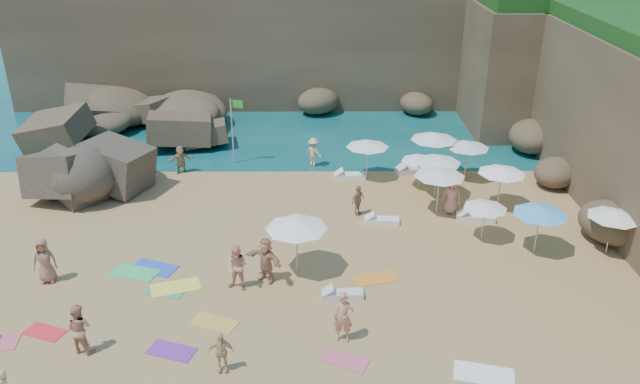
{
  "coord_description": "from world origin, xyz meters",
  "views": [
    {
      "loc": [
        1.82,
        -22.37,
        13.9
      ],
      "look_at": [
        2.0,
        3.0,
        2.0
      ],
      "focal_mm": 35.0,
      "sensor_mm": 36.0,
      "label": 1
    }
  ],
  "objects_px": {
    "parasol_2": "(468,144)",
    "flag_pole": "(234,123)",
    "parasol_0": "(368,144)",
    "person_stand_2": "(313,152)",
    "rock_outcrop": "(109,188)",
    "person_stand_1": "(79,328)",
    "lounger_0": "(413,170)",
    "person_stand_5": "(181,159)",
    "person_stand_3": "(358,200)",
    "person_stand_4": "(452,196)",
    "parasol_1": "(420,158)"
  },
  "relations": [
    {
      "from": "parasol_1",
      "to": "person_stand_2",
      "type": "bearing_deg",
      "value": 151.43
    },
    {
      "from": "rock_outcrop",
      "to": "person_stand_1",
      "type": "distance_m",
      "value": 13.61
    },
    {
      "from": "parasol_2",
      "to": "lounger_0",
      "type": "bearing_deg",
      "value": 161.92
    },
    {
      "from": "parasol_0",
      "to": "lounger_0",
      "type": "relative_size",
      "value": 1.17
    },
    {
      "from": "rock_outcrop",
      "to": "person_stand_2",
      "type": "bearing_deg",
      "value": 15.4
    },
    {
      "from": "lounger_0",
      "to": "parasol_2",
      "type": "bearing_deg",
      "value": -31.67
    },
    {
      "from": "person_stand_1",
      "to": "person_stand_3",
      "type": "height_order",
      "value": "person_stand_1"
    },
    {
      "from": "person_stand_4",
      "to": "person_stand_5",
      "type": "height_order",
      "value": "person_stand_4"
    },
    {
      "from": "person_stand_2",
      "to": "person_stand_5",
      "type": "relative_size",
      "value": 1.07
    },
    {
      "from": "person_stand_3",
      "to": "person_stand_4",
      "type": "bearing_deg",
      "value": -48.23
    },
    {
      "from": "rock_outcrop",
      "to": "person_stand_4",
      "type": "relative_size",
      "value": 3.95
    },
    {
      "from": "person_stand_1",
      "to": "person_stand_4",
      "type": "distance_m",
      "value": 17.76
    },
    {
      "from": "parasol_2",
      "to": "person_stand_1",
      "type": "xyz_separation_m",
      "value": [
        -16.11,
        -14.32,
        -1.09
      ]
    },
    {
      "from": "lounger_0",
      "to": "person_stand_3",
      "type": "distance_m",
      "value": 6.2
    },
    {
      "from": "parasol_0",
      "to": "person_stand_5",
      "type": "bearing_deg",
      "value": 175.39
    },
    {
      "from": "rock_outcrop",
      "to": "lounger_0",
      "type": "distance_m",
      "value": 16.64
    },
    {
      "from": "parasol_2",
      "to": "person_stand_5",
      "type": "relative_size",
      "value": 1.47
    },
    {
      "from": "parasol_0",
      "to": "person_stand_5",
      "type": "height_order",
      "value": "parasol_0"
    },
    {
      "from": "person_stand_3",
      "to": "person_stand_5",
      "type": "xyz_separation_m",
      "value": [
        -9.57,
        5.24,
        0.02
      ]
    },
    {
      "from": "person_stand_1",
      "to": "person_stand_5",
      "type": "height_order",
      "value": "person_stand_1"
    },
    {
      "from": "parasol_0",
      "to": "person_stand_4",
      "type": "relative_size",
      "value": 1.25
    },
    {
      "from": "flag_pole",
      "to": "person_stand_1",
      "type": "height_order",
      "value": "flag_pole"
    },
    {
      "from": "parasol_1",
      "to": "person_stand_2",
      "type": "xyz_separation_m",
      "value": [
        -5.59,
        3.04,
        -0.86
      ]
    },
    {
      "from": "lounger_0",
      "to": "person_stand_2",
      "type": "xyz_separation_m",
      "value": [
        -5.61,
        1.03,
        0.69
      ]
    },
    {
      "from": "rock_outcrop",
      "to": "flag_pole",
      "type": "bearing_deg",
      "value": 28.72
    },
    {
      "from": "parasol_1",
      "to": "flag_pole",
      "type": "bearing_deg",
      "value": 160.67
    },
    {
      "from": "flag_pole",
      "to": "parasol_2",
      "type": "relative_size",
      "value": 1.66
    },
    {
      "from": "parasol_2",
      "to": "flag_pole",
      "type": "bearing_deg",
      "value": 169.37
    },
    {
      "from": "person_stand_1",
      "to": "rock_outcrop",
      "type": "bearing_deg",
      "value": -62.5
    },
    {
      "from": "person_stand_1",
      "to": "person_stand_3",
      "type": "relative_size",
      "value": 1.21
    },
    {
      "from": "rock_outcrop",
      "to": "person_stand_1",
      "type": "xyz_separation_m",
      "value": [
        3.11,
        -13.22,
        0.92
      ]
    },
    {
      "from": "person_stand_3",
      "to": "rock_outcrop",
      "type": "bearing_deg",
      "value": 116.63
    },
    {
      "from": "flag_pole",
      "to": "parasol_0",
      "type": "relative_size",
      "value": 1.67
    },
    {
      "from": "parasol_1",
      "to": "person_stand_4",
      "type": "relative_size",
      "value": 1.06
    },
    {
      "from": "rock_outcrop",
      "to": "parasol_2",
      "type": "relative_size",
      "value": 3.15
    },
    {
      "from": "person_stand_2",
      "to": "person_stand_1",
      "type": "bearing_deg",
      "value": 97.6
    },
    {
      "from": "person_stand_2",
      "to": "person_stand_5",
      "type": "bearing_deg",
      "value": 40.24
    },
    {
      "from": "rock_outcrop",
      "to": "person_stand_4",
      "type": "height_order",
      "value": "person_stand_4"
    },
    {
      "from": "person_stand_5",
      "to": "person_stand_2",
      "type": "bearing_deg",
      "value": -12.74
    },
    {
      "from": "person_stand_2",
      "to": "person_stand_4",
      "type": "xyz_separation_m",
      "value": [
        6.73,
        -6.01,
        0.08
      ]
    },
    {
      "from": "flag_pole",
      "to": "person_stand_5",
      "type": "bearing_deg",
      "value": -154.17
    },
    {
      "from": "person_stand_1",
      "to": "person_stand_5",
      "type": "xyz_separation_m",
      "value": [
        0.4,
        15.32,
        -0.13
      ]
    },
    {
      "from": "rock_outcrop",
      "to": "parasol_1",
      "type": "xyz_separation_m",
      "value": [
        16.5,
        -0.04,
        1.7
      ]
    },
    {
      "from": "parasol_1",
      "to": "rock_outcrop",
      "type": "bearing_deg",
      "value": 179.87
    },
    {
      "from": "parasol_0",
      "to": "person_stand_2",
      "type": "relative_size",
      "value": 1.37
    },
    {
      "from": "parasol_1",
      "to": "person_stand_3",
      "type": "height_order",
      "value": "parasol_1"
    },
    {
      "from": "parasol_0",
      "to": "person_stand_2",
      "type": "distance_m",
      "value": 3.6
    },
    {
      "from": "parasol_0",
      "to": "parasol_1",
      "type": "bearing_deg",
      "value": -26.14
    },
    {
      "from": "person_stand_4",
      "to": "flag_pole",
      "type": "bearing_deg",
      "value": 173.53
    },
    {
      "from": "rock_outcrop",
      "to": "flag_pole",
      "type": "xyz_separation_m",
      "value": [
        6.4,
        3.51,
        2.47
      ]
    }
  ]
}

